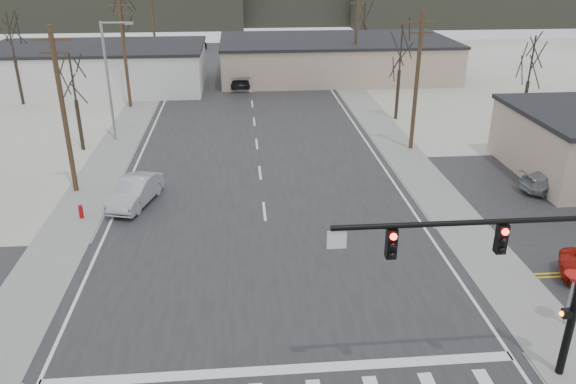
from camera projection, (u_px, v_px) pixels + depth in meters
name	position (u px, v px, depth m)	size (l,w,h in m)	color
ground	(273.00, 290.00, 24.85)	(140.00, 140.00, 0.00)	silver
main_road	(259.00, 168.00, 38.52)	(18.00, 110.00, 0.05)	#242426
cross_road	(273.00, 289.00, 24.84)	(90.00, 10.00, 0.04)	#242426
sidewalk_left	(116.00, 148.00, 42.23)	(3.00, 90.00, 0.06)	gray
sidewalk_right	(392.00, 140.00, 43.93)	(3.00, 90.00, 0.06)	gray
traffic_signal_mast	(530.00, 263.00, 17.95)	(8.95, 0.43, 7.20)	black
fire_hydrant	(81.00, 211.00, 31.15)	(0.24, 0.24, 0.87)	#A50C0C
yield_sign	(574.00, 281.00, 21.75)	(0.80, 0.80, 2.35)	gray
building_left_far	(98.00, 67.00, 59.15)	(22.30, 12.30, 4.50)	silver
building_right_far	(335.00, 58.00, 64.93)	(26.30, 14.30, 4.30)	tan
upole_left_b	(63.00, 109.00, 32.78)	(2.20, 0.30, 10.00)	#4A3422
upole_left_c	(124.00, 51.00, 51.02)	(2.20, 0.30, 10.00)	#4A3422
upole_left_d	(153.00, 24.00, 69.27)	(2.20, 0.30, 10.00)	#4A3422
upole_right_a	(417.00, 80.00, 40.10)	(2.20, 0.30, 10.00)	#4A3422
upole_right_b	(356.00, 35.00, 60.17)	(2.20, 0.30, 10.00)	#4A3422
streetlight_main	(110.00, 75.00, 42.01)	(2.40, 0.25, 9.00)	gray
tree_left_near	(73.00, 80.00, 39.95)	(3.30, 3.30, 7.35)	#332A1F
tree_right_mid	(401.00, 50.00, 47.19)	(3.74, 3.74, 8.33)	#332A1F
tree_left_far	(123.00, 21.00, 63.17)	(3.96, 3.96, 8.82)	#332A1F
tree_right_far	(364.00, 18.00, 71.25)	(3.52, 3.52, 7.84)	#332A1F
tree_lot	(532.00, 62.00, 44.44)	(3.52, 3.52, 7.84)	#332A1F
tree_left_mid	(11.00, 37.00, 51.58)	(3.96, 3.96, 8.82)	#332A1F
hill_left	(55.00, 8.00, 104.57)	(70.00, 18.00, 7.00)	#333026
hill_right	(498.00, 9.00, 109.86)	(60.00, 18.00, 5.50)	#333026
sedan_crossing	(135.00, 192.00, 32.73)	(1.66, 4.77, 1.57)	#94989E
car_far_a	(239.00, 79.00, 60.23)	(2.28, 5.61, 1.63)	black
car_far_b	(200.00, 45.00, 82.00)	(1.48, 3.69, 1.26)	black
car_parked_silver	(559.00, 182.00, 34.40)	(1.89, 4.66, 1.35)	gray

